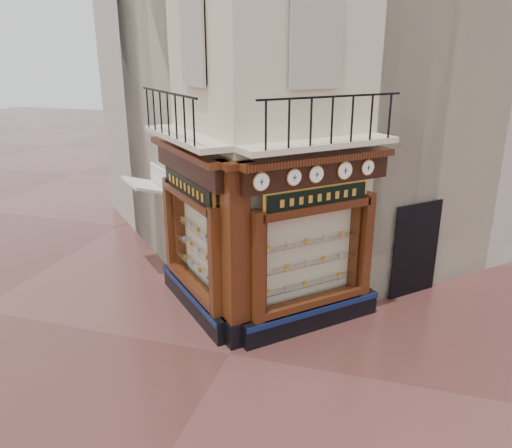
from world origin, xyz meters
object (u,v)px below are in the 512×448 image
at_px(awning, 151,269).
at_px(clock_c, 316,174).
at_px(signboard_left, 188,187).
at_px(signboard_right, 318,197).
at_px(clock_b, 294,177).
at_px(clock_d, 345,170).
at_px(corner_pilaster, 236,259).
at_px(clock_e, 367,167).
at_px(clock_a, 261,182).

bearing_deg(awning, clock_c, -157.32).
relative_size(signboard_left, signboard_right, 1.11).
distance_m(clock_b, clock_d, 1.25).
relative_size(corner_pilaster, signboard_right, 2.11).
distance_m(clock_d, awning, 6.82).
xyz_separation_m(clock_c, signboard_left, (-2.90, 0.18, -0.52)).
xyz_separation_m(clock_e, signboard_right, (-0.92, -0.76, -0.52)).
relative_size(clock_a, clock_e, 1.07).
relative_size(awning, signboard_left, 0.72).
xyz_separation_m(signboard_left, signboard_right, (2.92, -0.00, 0.00)).
xyz_separation_m(clock_b, awning, (-4.68, 2.45, -3.62)).
bearing_deg(clock_b, signboard_left, 122.68).
bearing_deg(signboard_left, clock_c, -138.52).
bearing_deg(clock_d, clock_c, -180.00).
height_order(corner_pilaster, clock_b, corner_pilaster).
xyz_separation_m(clock_b, clock_c, (0.37, 0.37, 0.00)).
bearing_deg(signboard_right, clock_c, -142.04).
relative_size(clock_a, clock_b, 1.06).
xyz_separation_m(clock_a, clock_d, (1.40, 1.40, 0.00)).
bearing_deg(clock_a, clock_d, 0.00).
xyz_separation_m(clock_b, signboard_right, (0.40, 0.55, -0.52)).
bearing_deg(signboard_left, corner_pilaster, -169.75).
distance_m(clock_b, awning, 6.41).
relative_size(clock_d, awning, 0.26).
distance_m(corner_pilaster, clock_e, 3.40).
bearing_deg(clock_e, clock_c, 180.00).
relative_size(clock_a, clock_c, 1.02).
relative_size(corner_pilaster, clock_d, 10.30).
height_order(clock_a, clock_d, clock_d).
bearing_deg(clock_b, signboard_right, 9.37).
height_order(clock_b, awning, clock_b).
bearing_deg(clock_d, clock_b, -180.00).
bearing_deg(awning, clock_b, -162.61).
bearing_deg(signboard_right, corner_pilaster, 169.75).
bearing_deg(corner_pilaster, clock_c, -14.87).
bearing_deg(awning, signboard_left, -176.34).
xyz_separation_m(corner_pilaster, clock_c, (1.44, 0.84, 1.67)).
xyz_separation_m(clock_d, awning, (-5.56, 1.57, -3.62)).
distance_m(clock_a, awning, 6.27).
xyz_separation_m(corner_pilaster, awning, (-3.62, 2.91, -1.95)).
xyz_separation_m(corner_pilaster, signboard_left, (-1.46, 1.01, 1.15)).
distance_m(corner_pilaster, signboard_right, 2.12).
xyz_separation_m(corner_pilaster, clock_e, (2.38, 1.77, 1.67)).
xyz_separation_m(clock_d, signboard_right, (-0.49, -0.33, -0.52)).
xyz_separation_m(clock_c, awning, (-5.06, 2.08, -3.62)).
height_order(clock_a, clock_c, clock_a).
bearing_deg(awning, clock_d, -150.74).
xyz_separation_m(clock_c, clock_e, (0.94, 0.94, 0.00)).
bearing_deg(awning, corner_pilaster, -173.82).
relative_size(corner_pilaster, clock_b, 11.42).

